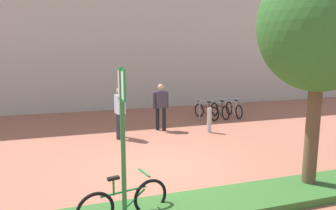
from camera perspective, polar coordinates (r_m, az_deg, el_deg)
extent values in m
plane|color=#9E5B47|center=(8.20, -0.77, -11.17)|extent=(60.00, 60.00, 0.00)
cube|color=#B2ADA3|center=(16.52, -10.36, 16.85)|extent=(28.00, 1.20, 10.00)
cube|color=#336028|center=(6.56, 13.06, -16.27)|extent=(7.00, 1.10, 0.16)
cylinder|color=brown|center=(7.28, 24.43, -4.60)|extent=(0.28, 0.28, 2.47)
ellipsoid|color=#2D6628|center=(7.10, 25.73, 13.05)|extent=(2.46, 2.46, 2.70)
cylinder|color=#2D7238|center=(5.34, -8.04, -7.75)|extent=(0.08, 0.08, 2.67)
cube|color=#198C33|center=(5.12, -8.32, 3.60)|extent=(0.07, 0.36, 0.52)
cube|color=white|center=(5.12, -8.32, 3.60)|extent=(0.07, 0.30, 0.44)
torus|color=black|center=(5.97, -3.17, -16.09)|extent=(0.66, 0.21, 0.66)
cylinder|color=#1E7233|center=(5.68, -7.91, -15.13)|extent=(0.82, 0.22, 0.04)
cylinder|color=#1E7233|center=(5.83, -6.90, -17.20)|extent=(0.60, 0.17, 0.44)
cylinder|color=#1E7233|center=(5.57, -9.73, -14.35)|extent=(0.04, 0.04, 0.28)
cube|color=black|center=(5.51, -9.78, -12.83)|extent=(0.21, 0.12, 0.05)
cylinder|color=#1E7233|center=(5.73, -4.32, -12.02)|extent=(0.13, 0.42, 0.04)
cylinder|color=#99999E|center=(13.59, 5.68, -0.98)|extent=(0.06, 0.06, 0.80)
cylinder|color=#99999E|center=(14.63, 12.84, -0.41)|extent=(0.06, 0.06, 0.80)
cylinder|color=#99999E|center=(14.02, 9.44, 0.92)|extent=(2.05, 0.19, 0.06)
torus|color=black|center=(13.45, 8.22, -1.57)|extent=(0.23, 0.60, 0.61)
torus|color=black|center=(14.14, 5.62, -0.96)|extent=(0.23, 0.60, 0.61)
cylinder|color=black|center=(13.75, 6.90, -0.43)|extent=(0.26, 0.75, 0.03)
cylinder|color=black|center=(13.86, 6.63, -1.32)|extent=(0.20, 0.54, 0.40)
cylinder|color=black|center=(13.61, 7.39, -0.07)|extent=(0.03, 0.03, 0.26)
cube|color=black|center=(13.59, 7.40, 0.54)|extent=(0.12, 0.20, 0.05)
cylinder|color=black|center=(13.98, 5.95, 0.75)|extent=(0.38, 0.15, 0.04)
torus|color=black|center=(13.74, 10.29, -1.38)|extent=(0.09, 0.61, 0.61)
torus|color=black|center=(14.54, 8.35, -0.72)|extent=(0.09, 0.61, 0.61)
cylinder|color=black|center=(14.10, 9.31, -0.23)|extent=(0.08, 0.77, 0.03)
cylinder|color=black|center=(14.22, 9.10, -1.10)|extent=(0.07, 0.56, 0.40)
cylinder|color=black|center=(13.94, 9.68, 0.10)|extent=(0.03, 0.03, 0.26)
cube|color=black|center=(13.92, 9.70, 0.70)|extent=(0.08, 0.19, 0.05)
cylinder|color=black|center=(14.37, 8.62, 0.94)|extent=(0.39, 0.06, 0.04)
torus|color=black|center=(14.04, 12.62, -1.23)|extent=(0.08, 0.61, 0.61)
torus|color=black|center=(14.86, 10.92, -0.56)|extent=(0.08, 0.61, 0.61)
cylinder|color=silver|center=(14.41, 11.77, -0.09)|extent=(0.06, 0.77, 0.03)
cylinder|color=silver|center=(14.53, 11.57, -0.94)|extent=(0.05, 0.56, 0.40)
cylinder|color=silver|center=(14.25, 12.10, 0.23)|extent=(0.03, 0.03, 0.26)
cube|color=black|center=(14.22, 12.12, 0.81)|extent=(0.08, 0.19, 0.05)
cylinder|color=silver|center=(14.69, 11.17, 1.06)|extent=(0.39, 0.05, 0.04)
cylinder|color=#ADADB2|center=(11.51, 7.42, -2.73)|extent=(0.16, 0.16, 0.90)
cylinder|color=black|center=(11.80, -1.90, -2.48)|extent=(0.14, 0.14, 0.85)
cylinder|color=black|center=(11.67, -0.69, -2.60)|extent=(0.14, 0.14, 0.85)
cube|color=#383342|center=(11.60, -1.31, 1.01)|extent=(0.42, 0.28, 0.62)
cylinder|color=#383342|center=(11.51, -2.51, 0.78)|extent=(0.09, 0.09, 0.59)
cylinder|color=#383342|center=(11.70, -0.14, 0.94)|extent=(0.09, 0.09, 0.59)
sphere|color=tan|center=(11.54, -1.32, 3.22)|extent=(0.22, 0.22, 0.22)
cylinder|color=#2D2D38|center=(10.69, -8.91, -3.89)|extent=(0.14, 0.14, 0.85)
cylinder|color=#2D2D38|center=(10.94, -8.15, -3.56)|extent=(0.14, 0.14, 0.85)
cube|color=silver|center=(10.66, -8.63, 0.12)|extent=(0.33, 0.45, 0.62)
cylinder|color=silver|center=(10.43, -8.06, -0.26)|extent=(0.09, 0.09, 0.59)
cylinder|color=silver|center=(10.91, -9.15, 0.15)|extent=(0.09, 0.09, 0.59)
sphere|color=tan|center=(10.60, -8.69, 2.52)|extent=(0.22, 0.22, 0.22)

